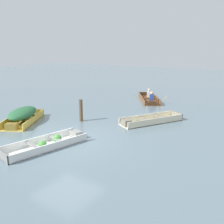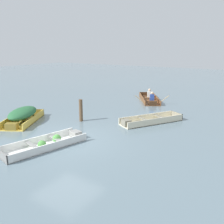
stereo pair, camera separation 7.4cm
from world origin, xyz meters
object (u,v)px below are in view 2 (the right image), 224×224
rowboat_wooden_brown_with_crew (150,99)px  mooring_post (81,110)px  skiff_yellow_mid_moored (23,115)px  dinghy_white_foreground (48,143)px  skiff_cream_near_moored (149,121)px

rowboat_wooden_brown_with_crew → mooring_post: (-0.87, -6.62, 0.42)m
skiff_yellow_mid_moored → dinghy_white_foreground: bearing=-23.6°
mooring_post → skiff_cream_near_moored: bearing=28.0°
rowboat_wooden_brown_with_crew → mooring_post: bearing=-97.5°
skiff_cream_near_moored → rowboat_wooden_brown_with_crew: (-2.29, 4.94, 0.04)m
skiff_cream_near_moored → rowboat_wooden_brown_with_crew: 5.45m
skiff_cream_near_moored → skiff_yellow_mid_moored: 6.58m
skiff_yellow_mid_moored → rowboat_wooden_brown_with_crew: rowboat_wooden_brown_with_crew is taller
rowboat_wooden_brown_with_crew → skiff_yellow_mid_moored: bearing=-110.9°
mooring_post → skiff_yellow_mid_moored: bearing=-141.8°
skiff_yellow_mid_moored → mooring_post: mooring_post is taller
mooring_post → rowboat_wooden_brown_with_crew: bearing=82.5°
dinghy_white_foreground → rowboat_wooden_brown_with_crew: bearing=91.8°
dinghy_white_foreground → mooring_post: bearing=109.3°
dinghy_white_foreground → skiff_yellow_mid_moored: size_ratio=1.10×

